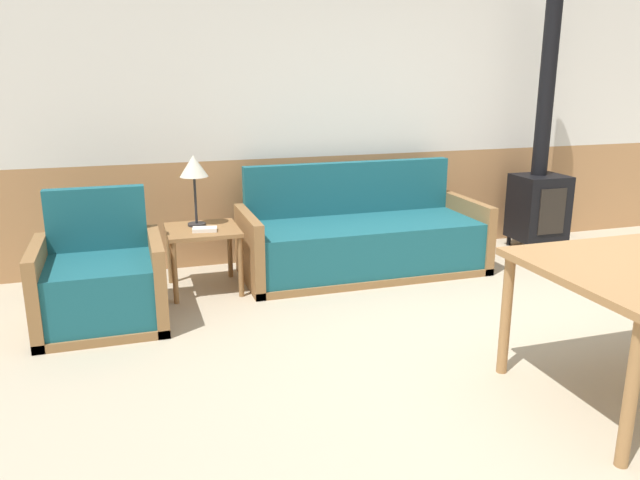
% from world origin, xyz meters
% --- Properties ---
extents(ground_plane, '(16.00, 16.00, 0.00)m').
position_xyz_m(ground_plane, '(0.00, 0.00, 0.00)').
color(ground_plane, '#B2A58C').
extents(wall_back, '(7.20, 0.06, 2.70)m').
position_xyz_m(wall_back, '(0.00, 2.63, 1.35)').
color(wall_back, '#AD7A4C').
rests_on(wall_back, ground_plane).
extents(couch, '(2.07, 0.85, 0.91)m').
position_xyz_m(couch, '(-0.47, 2.02, 0.27)').
color(couch, olive).
rests_on(couch, ground_plane).
extents(armchair, '(0.84, 0.76, 0.90)m').
position_xyz_m(armchair, '(-2.59, 1.48, 0.28)').
color(armchair, olive).
rests_on(armchair, ground_plane).
extents(side_table, '(0.56, 0.56, 0.51)m').
position_xyz_m(side_table, '(-1.83, 1.97, 0.43)').
color(side_table, olive).
rests_on(side_table, ground_plane).
extents(table_lamp, '(0.22, 0.22, 0.56)m').
position_xyz_m(table_lamp, '(-1.86, 2.07, 0.96)').
color(table_lamp, '#262628').
rests_on(table_lamp, side_table).
extents(book_stack, '(0.20, 0.13, 0.03)m').
position_xyz_m(book_stack, '(-1.83, 1.87, 0.52)').
color(book_stack, white).
rests_on(book_stack, side_table).
extents(wood_stove, '(0.47, 0.42, 2.31)m').
position_xyz_m(wood_stove, '(1.43, 2.21, 0.66)').
color(wood_stove, black).
rests_on(wood_stove, ground_plane).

